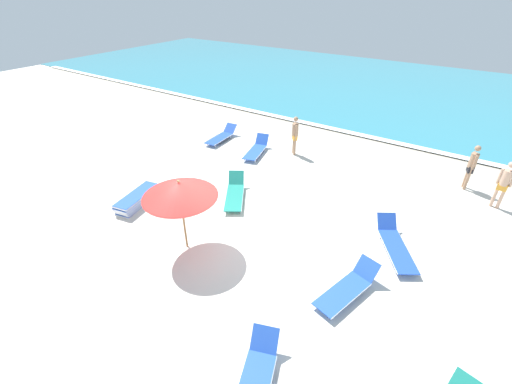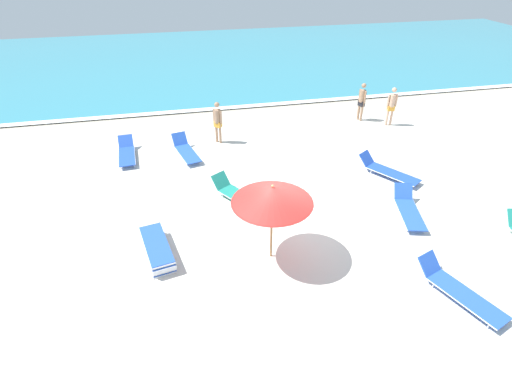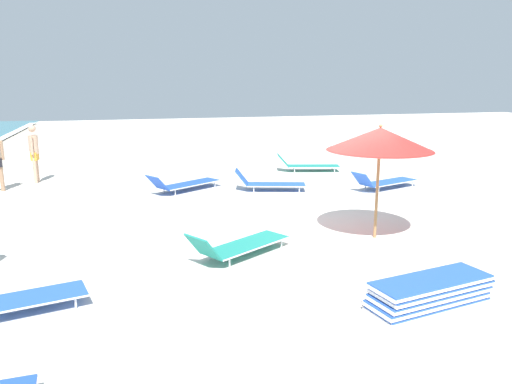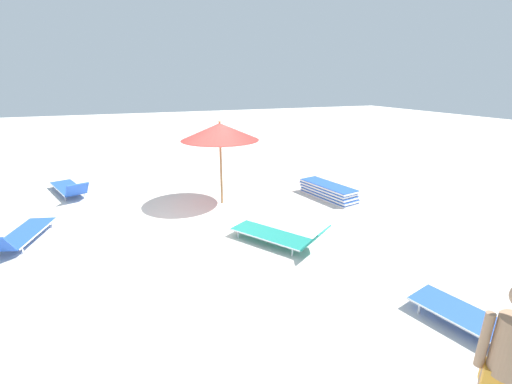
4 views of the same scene
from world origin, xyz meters
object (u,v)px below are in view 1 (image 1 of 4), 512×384
Objects in this scene: sun_lounger_near_water_right at (348,288)px; beach_umbrella at (179,190)px; beachgoer_shoreline_child at (472,165)px; beachgoer_strolling_adult at (504,182)px; sun_lounger_mid_beach_pair_b at (235,193)px; sun_lounger_mid_beach_pair_a at (395,244)px; sun_lounger_beside_umbrella at (221,136)px; sun_lounger_near_water_left at (254,384)px; lounger_stack at (138,199)px; sun_lounger_under_umbrella at (256,149)px; beachgoer_wading_adult at (295,133)px.

beach_umbrella is at bearing -153.31° from sun_lounger_near_water_right.
beachgoer_shoreline_child is 1.00× the size of beachgoer_strolling_adult.
sun_lounger_mid_beach_pair_a is at bearing -28.75° from sun_lounger_mid_beach_pair_b.
sun_lounger_mid_beach_pair_a is 1.27× the size of beachgoer_strolling_adult.
sun_lounger_near_water_right is 0.99× the size of sun_lounger_mid_beach_pair_b.
sun_lounger_beside_umbrella is at bearing 121.28° from beach_umbrella.
sun_lounger_near_water_right is (0.60, 3.32, 0.01)m from sun_lounger_near_water_left.
beachgoer_strolling_adult reaches higher than sun_lounger_mid_beach_pair_b.
beach_umbrella is 5.07m from sun_lounger_near_water_right.
sun_lounger_mid_beach_pair_a is (8.22, 2.58, 0.01)m from lounger_stack.
sun_lounger_near_water_left is 6.93m from sun_lounger_mid_beach_pair_b.
sun_lounger_near_water_left is 1.10× the size of sun_lounger_mid_beach_pair_b.
beach_umbrella is at bearing -88.19° from sun_lounger_under_umbrella.
beachgoer_shoreline_child is at bearing 57.66° from sun_lounger_near_water_left.
sun_lounger_mid_beach_pair_b is at bearing 97.80° from beach_umbrella.
beachgoer_strolling_adult is at bearing 82.21° from sun_lounger_near_water_right.
sun_lounger_mid_beach_pair_b is 8.80m from beachgoer_shoreline_child.
beachgoer_shoreline_child is at bearing 43.49° from sun_lounger_mid_beach_pair_a.
sun_lounger_beside_umbrella is at bearing 126.67° from sun_lounger_mid_beach_pair_a.
beach_umbrella reaches higher than beachgoer_wading_adult.
sun_lounger_beside_umbrella is 1.18× the size of beachgoer_strolling_adult.
beach_umbrella is at bearing -37.97° from beachgoer_wading_adult.
lounger_stack is at bearing -162.94° from sun_lounger_near_water_right.
lounger_stack is 12.22m from beachgoer_shoreline_child.
beachgoer_shoreline_child is at bearing 27.69° from lounger_stack.
sun_lounger_mid_beach_pair_a is at bearing -24.55° from sun_lounger_beside_umbrella.
sun_lounger_mid_beach_pair_a is at bearing 68.37° from beachgoer_strolling_adult.
sun_lounger_mid_beach_pair_b is 1.19× the size of beachgoer_shoreline_child.
sun_lounger_beside_umbrella is at bearing 10.50° from beachgoer_strolling_adult.
sun_lounger_beside_umbrella is 10.72m from beachgoer_shoreline_child.
beachgoer_shoreline_child is (9.47, 7.68, 0.79)m from lounger_stack.
sun_lounger_mid_beach_pair_a is (9.32, -3.50, -0.00)m from sun_lounger_beside_umbrella.
beachgoer_strolling_adult is (2.30, 4.26, 0.79)m from sun_lounger_mid_beach_pair_a.
sun_lounger_under_umbrella is 7.72m from sun_lounger_mid_beach_pair_a.
sun_lounger_beside_umbrella reaches higher than lounger_stack.
lounger_stack is 0.96× the size of sun_lounger_near_water_right.
beachgoer_wading_adult is (3.72, 0.62, 0.79)m from sun_lounger_beside_umbrella.
beachgoer_shoreline_child is at bearing -31.80° from beachgoer_strolling_adult.
sun_lounger_near_water_left is at bearing -70.39° from sun_lounger_under_umbrella.
sun_lounger_under_umbrella is 1.19× the size of beachgoer_shoreline_child.
sun_lounger_near_water_left is (7.07, -3.10, 0.01)m from lounger_stack.
beachgoer_shoreline_child reaches higher than lounger_stack.
lounger_stack is (-3.02, 0.71, -1.79)m from beach_umbrella.
sun_lounger_beside_umbrella is at bearing 88.97° from lounger_stack.
beachgoer_shoreline_child reaches higher than sun_lounger_near_water_right.
sun_lounger_mid_beach_pair_b is (-5.06, 1.99, -0.00)m from sun_lounger_near_water_right.
beachgoer_strolling_adult is (9.34, 1.07, 0.78)m from sun_lounger_under_umbrella.
beachgoer_wading_adult reaches higher than sun_lounger_near_water_left.
beach_umbrella is at bearing 129.68° from sun_lounger_near_water_left.
beachgoer_shoreline_child reaches higher than sun_lounger_beside_umbrella.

